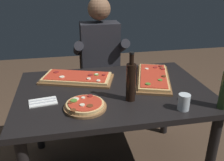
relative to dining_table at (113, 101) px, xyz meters
The scene contains 9 objects.
dining_table is the anchor object (origin of this frame).
pizza_rectangular_front 0.36m from the dining_table, 138.12° to the left, with size 0.62×0.44×0.05m.
pizza_rectangular_left 0.39m from the dining_table, 18.21° to the left, with size 0.42×0.63×0.05m.
pizza_round_far 0.35m from the dining_table, 134.30° to the right, with size 0.27×0.27×0.05m.
wine_bottle_dark 0.31m from the dining_table, 66.55° to the right, with size 0.06×0.06×0.34m.
tumbler_near_camera 0.55m from the dining_table, 44.95° to the right, with size 0.07×0.07×0.10m.
napkin_cutlery_set 0.52m from the dining_table, 167.85° to the right, with size 0.19×0.13×0.01m.
diner_chair 0.87m from the dining_table, 88.65° to the left, with size 0.44×0.44×0.87m.
seated_diner 0.74m from the dining_table, 88.43° to the left, with size 0.53×0.41×1.33m.
Camera 1 is at (-0.33, -1.61, 1.53)m, focal length 39.51 mm.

